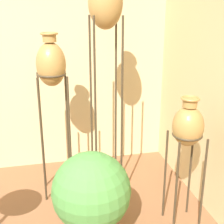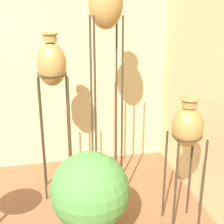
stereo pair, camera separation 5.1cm
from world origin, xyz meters
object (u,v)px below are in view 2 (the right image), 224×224
Objects in this scene: vase_stand_tall at (106,9)px; vase_stand_medium at (52,68)px; potted_plant at (90,194)px; vase_stand_short at (187,129)px.

vase_stand_medium is at bearing 160.38° from vase_stand_tall.
vase_stand_short is at bearing 5.46° from potted_plant.
vase_stand_short is (0.57, -0.59, -0.94)m from vase_stand_tall.
vase_stand_tall reaches higher than potted_plant.
vase_stand_tall reaches higher than vase_stand_short.
vase_stand_tall is at bearing 68.68° from potted_plant.
potted_plant is (0.23, -0.84, -0.87)m from vase_stand_medium.
vase_stand_medium is 2.05× the size of potted_plant.
vase_stand_medium is 1.23m from potted_plant.
vase_stand_medium reaches higher than vase_stand_short.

